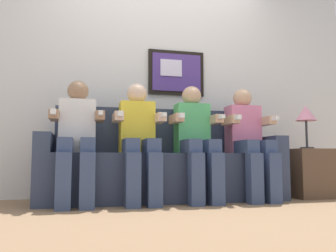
{
  "coord_description": "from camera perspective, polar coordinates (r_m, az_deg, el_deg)",
  "views": [
    {
      "loc": [
        -0.78,
        -3.03,
        0.4
      ],
      "look_at": [
        0.0,
        0.15,
        0.7
      ],
      "focal_mm": 38.07,
      "sensor_mm": 36.0,
      "label": 1
    }
  ],
  "objects": [
    {
      "name": "person_rightmost",
      "position": [
        3.57,
        12.77,
        -1.8
      ],
      "size": [
        0.46,
        0.56,
        1.11
      ],
      "color": "pink",
      "rests_on": "ground_plane"
    },
    {
      "name": "couch",
      "position": [
        3.45,
        -0.71,
        -6.7
      ],
      "size": [
        2.32,
        0.58,
        0.9
      ],
      "color": "#333D56",
      "rests_on": "ground_plane"
    },
    {
      "name": "person_right_center",
      "position": [
        3.36,
        4.46,
        -1.71
      ],
      "size": [
        0.46,
        0.56,
        1.11
      ],
      "color": "#4CB266",
      "rests_on": "ground_plane"
    },
    {
      "name": "back_wall_assembly",
      "position": [
        3.98,
        -2.05,
        7.86
      ],
      "size": [
        4.72,
        0.1,
        2.6
      ],
      "color": "silver",
      "rests_on": "ground_plane"
    },
    {
      "name": "ground_plane",
      "position": [
        3.15,
        0.67,
        -12.52
      ],
      "size": [
        6.14,
        6.14,
        0.0
      ],
      "primitive_type": "plane",
      "color": "#8C6B4C"
    },
    {
      "name": "table_lamp",
      "position": [
        4.04,
        21.21,
        1.63
      ],
      "size": [
        0.22,
        0.22,
        0.46
      ],
      "color": "#333338",
      "rests_on": "side_table_right"
    },
    {
      "name": "side_table_right",
      "position": [
        3.98,
        21.53,
        -7.04
      ],
      "size": [
        0.4,
        0.4,
        0.5
      ],
      "color": "brown",
      "rests_on": "ground_plane"
    },
    {
      "name": "person_leftmost",
      "position": [
        3.19,
        -14.39,
        -1.37
      ],
      "size": [
        0.46,
        0.56,
        1.11
      ],
      "color": "white",
      "rests_on": "ground_plane"
    },
    {
      "name": "person_left_center",
      "position": [
        3.24,
        -4.72,
        -1.57
      ],
      "size": [
        0.46,
        0.56,
        1.11
      ],
      "color": "yellow",
      "rests_on": "ground_plane"
    }
  ]
}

